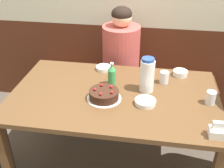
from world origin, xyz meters
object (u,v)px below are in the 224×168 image
Objects in this scene: soju_bottle at (112,75)px; bowl_rice_small at (104,68)px; bench_seat at (126,96)px; glass_water_tall at (164,77)px; water_pitcher at (147,75)px; napkin_holder at (219,131)px; glass_tumbler_short at (211,98)px; person_grey_tee at (121,70)px; bowl_side_dish at (180,73)px; birthday_cake at (104,95)px; bowl_soup_white at (145,102)px.

soju_bottle is 0.27m from bowl_rice_small.
bench_seat is at bearing 86.87° from soju_bottle.
water_pitcher is at bearing -133.61° from glass_water_tall.
soju_bottle is at bearing 144.80° from napkin_holder.
glass_water_tall is 0.39m from glass_tumbler_short.
person_grey_tee reaches higher than bowl_rice_small.
soju_bottle is 0.58m from bowl_side_dish.
person_grey_tee is at bearing 145.77° from bowl_side_dish.
bench_seat is 1.49× the size of person_grey_tee.
bowl_rice_small is at bearing 154.65° from glass_tumbler_short.
glass_water_tall is (0.42, 0.30, 0.01)m from birthday_cake.
birthday_cake is 0.93× the size of water_pitcher.
bench_seat is 1.11m from bowl_soup_white.
birthday_cake is 1.90× the size of bowl_rice_small.
glass_tumbler_short is at bearing -37.28° from glass_water_tall.
soju_bottle reaches higher than bench_seat.
water_pitcher is at bearing -9.58° from soju_bottle.
bowl_rice_small is (-0.82, 0.74, -0.02)m from napkin_holder.
birthday_cake is at bearing -141.02° from bowl_side_dish.
soju_bottle reaches higher than napkin_holder.
person_grey_tee is (0.10, 0.36, -0.19)m from bowl_rice_small.
glass_water_tall is at bearing 12.97° from soju_bottle.
bowl_rice_small is 0.11× the size of person_grey_tee.
glass_water_tall reaches higher than bowl_rice_small.
person_grey_tee reaches higher than bench_seat.
water_pitcher is (0.23, -0.75, 0.67)m from bench_seat.
bowl_soup_white is 0.53m from bowl_side_dish.
napkin_holder is 0.67m from glass_water_tall.
bench_seat is at bearing 103.96° from bowl_soup_white.
napkin_holder is at bearing -62.05° from glass_water_tall.
birthday_cake reaches higher than bench_seat.
bench_seat is at bearing 128.27° from glass_tumbler_short.
glass_tumbler_short is 0.08× the size of person_grey_tee.
soju_bottle is 1.98× the size of glass_tumbler_short.
water_pitcher reaches higher than bowl_rice_small.
soju_bottle is 1.59× the size of bowl_side_dish.
bowl_rice_small is 0.53m from glass_water_tall.
glass_water_tall is 1.02× the size of glass_tumbler_short.
glass_water_tall reaches higher than bowl_soup_white.
napkin_holder reaches higher than bench_seat.
soju_bottle is at bearing 170.42° from water_pitcher.
bowl_soup_white is at bearing -51.06° from bowl_rice_small.
napkin_holder is at bearing 33.15° from person_grey_tee.
bowl_rice_small reaches higher than bench_seat.
bowl_rice_small is at bearing 179.51° from bowl_side_dish.
glass_water_tall is at bearing 68.60° from bowl_soup_white.
bowl_soup_white is at bearing -76.04° from bench_seat.
bowl_rice_small is 0.63m from bowl_side_dish.
water_pitcher reaches higher than birthday_cake.
bowl_soup_white is at bearing -118.99° from bowl_side_dish.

